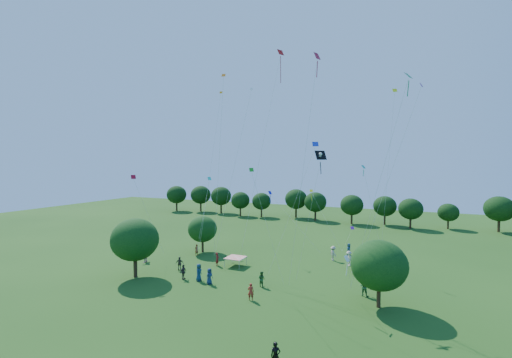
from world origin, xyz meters
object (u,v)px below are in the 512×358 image
at_px(red_high_kite, 274,90).
at_px(near_tree_north, 203,229).
at_px(pirate_kite, 320,158).
at_px(man_in_black, 276,356).
at_px(tent_blue, 362,263).
at_px(near_tree_west, 135,240).
at_px(tent_red_stripe, 236,258).
at_px(near_tree_east, 379,265).

bearing_deg(red_high_kite, near_tree_north, 162.87).
bearing_deg(pirate_kite, red_high_kite, 143.76).
bearing_deg(pirate_kite, man_in_black, -88.11).
bearing_deg(tent_blue, red_high_kite, -159.27).
bearing_deg(near_tree_west, tent_red_stripe, 44.04).
height_order(near_tree_east, tent_blue, near_tree_east).
height_order(near_tree_west, pirate_kite, pirate_kite).
height_order(tent_red_stripe, pirate_kite, pirate_kite).
bearing_deg(near_tree_east, near_tree_north, 158.27).
distance_m(near_tree_north, tent_red_stripe, 8.66).
xyz_separation_m(near_tree_west, near_tree_east, (25.38, 2.41, -0.46)).
distance_m(tent_blue, red_high_kite, 22.58).
height_order(tent_blue, man_in_black, man_in_black).
relative_size(near_tree_north, pirate_kite, 0.41).
xyz_separation_m(near_tree_north, tent_blue, (21.88, -0.10, -2.27)).
height_order(tent_red_stripe, red_high_kite, red_high_kite).
height_order(man_in_black, pirate_kite, pirate_kite).
relative_size(near_tree_north, red_high_kite, 0.21).
height_order(near_tree_north, near_tree_east, near_tree_east).
bearing_deg(near_tree_east, near_tree_west, -174.58).
distance_m(man_in_black, pirate_kite, 18.08).
height_order(man_in_black, red_high_kite, red_high_kite).
xyz_separation_m(near_tree_west, man_in_black, (20.24, -9.71, -3.36)).
distance_m(tent_blue, man_in_black, 21.88).
relative_size(near_tree_west, pirate_kite, 0.52).
bearing_deg(tent_red_stripe, near_tree_east, -18.44).
xyz_separation_m(near_tree_west, near_tree_north, (1.04, 12.11, -0.90)).
relative_size(near_tree_east, pirate_kite, 0.47).
bearing_deg(tent_red_stripe, near_tree_north, 151.19).
distance_m(near_tree_north, man_in_black, 29.17).
distance_m(man_in_black, red_high_kite, 28.04).
height_order(near_tree_north, pirate_kite, pirate_kite).
bearing_deg(near_tree_west, man_in_black, -25.62).
bearing_deg(man_in_black, near_tree_west, 130.11).
bearing_deg(near_tree_north, near_tree_west, -94.90).
distance_m(near_tree_north, tent_blue, 21.99).
xyz_separation_m(near_tree_north, tent_red_stripe, (7.32, -4.03, -2.27)).
height_order(near_tree_north, tent_blue, near_tree_north).
height_order(near_tree_west, near_tree_east, near_tree_west).
distance_m(near_tree_north, pirate_kite, 22.85).
height_order(near_tree_west, tent_blue, near_tree_west).
bearing_deg(tent_blue, near_tree_east, -75.60).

